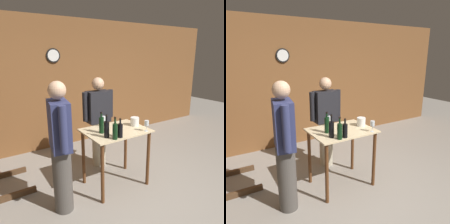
{
  "view_description": "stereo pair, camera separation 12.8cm",
  "coord_description": "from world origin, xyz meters",
  "views": [
    {
      "loc": [
        -1.75,
        -1.8,
        1.99
      ],
      "look_at": [
        -0.05,
        0.81,
        1.15
      ],
      "focal_mm": 35.0,
      "sensor_mm": 36.0,
      "label": 1
    },
    {
      "loc": [
        -1.64,
        -1.86,
        1.99
      ],
      "look_at": [
        -0.05,
        0.81,
        1.15
      ],
      "focal_mm": 35.0,
      "sensor_mm": 36.0,
      "label": 2
    }
  ],
  "objects": [
    {
      "name": "ground_plane",
      "position": [
        0.0,
        0.0,
        0.0
      ],
      "size": [
        14.0,
        14.0,
        0.0
      ],
      "primitive_type": "plane",
      "color": "gray"
    },
    {
      "name": "back_wall",
      "position": [
        -0.0,
        2.65,
        1.35
      ],
      "size": [
        8.4,
        0.08,
        2.7
      ],
      "color": "brown",
      "rests_on": "ground_plane"
    },
    {
      "name": "tasting_table",
      "position": [
        -0.05,
        0.71,
        0.7
      ],
      "size": [
        0.92,
        0.69,
        0.9
      ],
      "color": "beige",
      "rests_on": "ground_plane"
    },
    {
      "name": "wine_bottle_far_left",
      "position": [
        -0.32,
        0.53,
        1.01
      ],
      "size": [
        0.07,
        0.07,
        0.32
      ],
      "color": "black",
      "rests_on": "tasting_table"
    },
    {
      "name": "wine_bottle_left",
      "position": [
        -0.29,
        0.72,
        1.02
      ],
      "size": [
        0.07,
        0.07,
        0.3
      ],
      "color": "black",
      "rests_on": "tasting_table"
    },
    {
      "name": "wine_bottle_center",
      "position": [
        -0.25,
        0.42,
        1.01
      ],
      "size": [
        0.07,
        0.07,
        0.3
      ],
      "color": "black",
      "rests_on": "tasting_table"
    },
    {
      "name": "wine_bottle_right",
      "position": [
        -0.16,
        0.44,
        1.0
      ],
      "size": [
        0.07,
        0.07,
        0.26
      ],
      "color": "black",
      "rests_on": "tasting_table"
    },
    {
      "name": "wine_glass_near_left",
      "position": [
        -0.11,
        0.96,
        1.01
      ],
      "size": [
        0.06,
        0.06,
        0.16
      ],
      "color": "silver",
      "rests_on": "tasting_table"
    },
    {
      "name": "wine_glass_near_center",
      "position": [
        0.3,
        0.43,
        1.01
      ],
      "size": [
        0.06,
        0.06,
        0.16
      ],
      "color": "silver",
      "rests_on": "tasting_table"
    },
    {
      "name": "ice_bucket",
      "position": [
        0.32,
        0.72,
        0.96
      ],
      "size": [
        0.13,
        0.13,
        0.13
      ],
      "color": "white",
      "rests_on": "tasting_table"
    },
    {
      "name": "person_host",
      "position": [
        0.05,
        1.4,
        0.84
      ],
      "size": [
        0.59,
        0.24,
        1.6
      ],
      "color": "#B7AD93",
      "rests_on": "ground_plane"
    },
    {
      "name": "person_visitor_with_scarf",
      "position": [
        -0.94,
        0.6,
        0.89
      ],
      "size": [
        0.29,
        0.58,
        1.69
      ],
      "color": "#4C4742",
      "rests_on": "ground_plane"
    }
  ]
}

